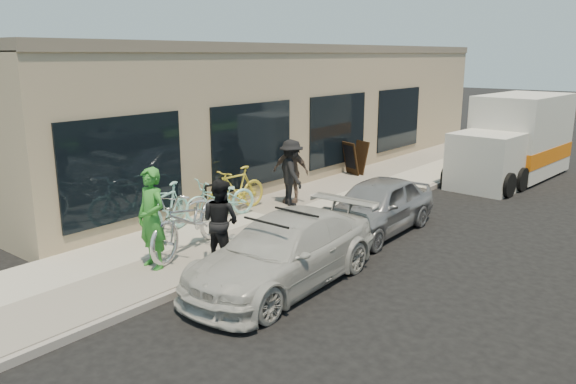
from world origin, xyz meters
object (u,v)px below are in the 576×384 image
Objects in this scene: woman_rider at (152,218)px; cruiser_bike_b at (221,198)px; bike_rack at (215,197)px; sedan_white at (284,252)px; moving_truck at (515,142)px; bystander_a at (291,172)px; bystander_b at (291,172)px; sedan_silver at (376,206)px; man_standing at (220,221)px; sandwich_board at (355,158)px; cruiser_bike_a at (168,210)px; cruiser_bike_c at (236,189)px; tandem_bike at (190,219)px.

cruiser_bike_b is (-1.30, 2.98, -0.44)m from woman_rider.
bike_rack is 0.20× the size of sedan_white.
bystander_a is (-3.18, -7.51, -0.19)m from moving_truck.
bystander_a is at bearing -62.73° from bystander_b.
sedan_silver is (-0.27, 3.60, 0.01)m from sedan_white.
cruiser_bike_b is at bearing -115.08° from bystander_b.
bystander_a reaches higher than bystander_b.
bystander_a is at bearing 89.30° from cruiser_bike_b.
man_standing is at bearing -41.73° from bike_rack.
sedan_white reaches higher than sandwich_board.
man_standing is 0.85× the size of cruiser_bike_b.
bike_rack is 0.15× the size of moving_truck.
man_standing is 0.96× the size of bystander_b.
sandwich_board is 0.57× the size of woman_rider.
sedan_silver is 2.86m from bystander_b.
man_standing reaches higher than cruiser_bike_a.
woman_rider is 1.17× the size of man_standing.
moving_truck is 3.00× the size of woman_rider.
bystander_b is at bearing 64.14° from cruiser_bike_a.
cruiser_bike_a is 1.62m from cruiser_bike_b.
sedan_silver is at bearing -111.67° from man_standing.
bystander_a reaches higher than man_standing.
cruiser_bike_a reaches higher than sandwich_board.
cruiser_bike_b is at bearing -152.70° from sedan_silver.
sedan_silver is at bearing 22.11° from cruiser_bike_c.
cruiser_bike_a is at bearing 113.81° from bystander_a.
woman_rider is 1.09× the size of bystander_a.
sedan_white is 4.86m from bystander_a.
tandem_bike is at bearing -119.67° from sedan_silver.
cruiser_bike_b is 0.71m from cruiser_bike_c.
man_standing reaches higher than sedan_white.
cruiser_bike_b is at bearing 103.64° from tandem_bike.
bystander_a is (-0.66, 4.01, 0.18)m from tandem_bike.
bystander_a is at bearing 82.43° from tandem_bike.
bike_rack is at bearing -81.12° from cruiser_bike_c.
man_standing is 0.86× the size of cruiser_bike_a.
cruiser_bike_c is 1.52m from bystander_a.
sandwich_board is at bearing 112.82° from sedan_white.
moving_truck is at bearing 60.69° from tandem_bike.
moving_truck is 3.37× the size of bystander_b.
woman_rider is 1.00× the size of cruiser_bike_a.
tandem_bike is (1.43, -8.23, 0.12)m from sandwich_board.
moving_truck is 9.66m from cruiser_bike_c.
bystander_a is (-0.79, 4.99, -0.08)m from woman_rider.
cruiser_bike_a is (-2.01, 0.39, -0.24)m from man_standing.
sedan_silver is 0.65× the size of moving_truck.
cruiser_bike_a is 1.13× the size of bystander_b.
cruiser_bike_c reaches higher than cruiser_bike_b.
sedan_silver is at bearing -154.30° from bystander_a.
bystander_b is (-0.15, 0.16, -0.02)m from bystander_a.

